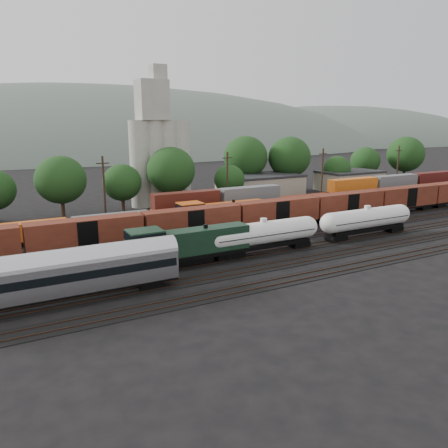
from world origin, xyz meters
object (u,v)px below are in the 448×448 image
passenger_coach (60,273)px  orange_locomotive (217,214)px  grain_silo (160,153)px  green_locomotive (182,245)px  tank_car_a (263,234)px

passenger_coach → orange_locomotive: bearing=36.1°
orange_locomotive → grain_silo: 27.37m
green_locomotive → orange_locomotive: bearing=50.0°
green_locomotive → passenger_coach: 15.69m
orange_locomotive → passenger_coach: bearing=-143.9°
passenger_coach → grain_silo: 54.11m
green_locomotive → passenger_coach: (-14.86, -5.00, 0.46)m
tank_car_a → orange_locomotive: size_ratio=0.93×
tank_car_a → grain_silo: size_ratio=0.61×
tank_car_a → grain_silo: grain_silo is taller
passenger_coach → orange_locomotive: 33.97m
orange_locomotive → grain_silo: grain_silo is taller
green_locomotive → orange_locomotive: (12.59, 15.00, -0.12)m
grain_silo → tank_car_a: bearing=-90.7°
tank_car_a → passenger_coach: size_ratio=0.75×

